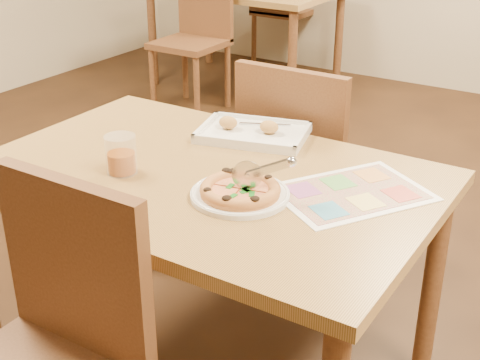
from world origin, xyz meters
The scene contains 10 objects.
dining_table centered at (0.00, 0.00, 0.63)m, with size 1.30×0.85×0.72m.
chair_near centered at (0.00, -0.60, 0.57)m, with size 0.42×0.42×0.47m.
chair_far centered at (0.00, 0.60, 0.57)m, with size 0.42×0.42×0.47m.
bg_chair_near centered at (-1.60, 2.20, 0.57)m, with size 0.42×0.42×0.47m.
plate centered at (0.17, -0.08, 0.73)m, with size 0.26×0.26×0.01m, color white.
pizza centered at (0.17, -0.08, 0.75)m, with size 0.21×0.21×0.03m.
pizza_cutter centered at (0.22, -0.06, 0.80)m, with size 0.14×0.08×0.09m.
appetizer_tray centered at (-0.03, 0.31, 0.73)m, with size 0.39×0.31×0.06m.
glass_tumbler centered at (-0.20, -0.12, 0.77)m, with size 0.09×0.09×0.11m.
menu centered at (0.41, 0.10, 0.72)m, with size 0.28×0.39×0.01m, color white.
Camera 1 is at (1.01, -1.40, 1.51)m, focal length 50.00 mm.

